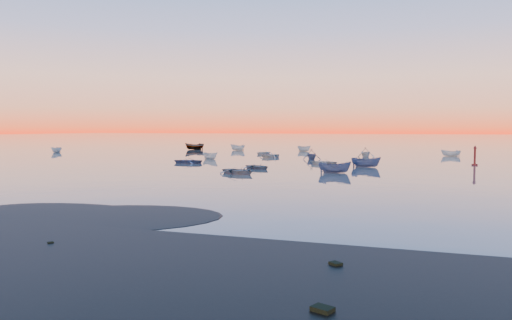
% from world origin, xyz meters
% --- Properties ---
extents(ground, '(600.00, 600.00, 0.00)m').
position_xyz_m(ground, '(0.00, 100.00, 0.00)').
color(ground, '#6C635A').
rests_on(ground, ground).
extents(mud_lobes, '(140.00, 6.00, 0.07)m').
position_xyz_m(mud_lobes, '(0.00, -1.00, 0.01)').
color(mud_lobes, black).
rests_on(mud_lobes, ground).
extents(moored_fleet, '(124.00, 58.00, 1.20)m').
position_xyz_m(moored_fleet, '(0.00, 53.00, 0.00)').
color(moored_fleet, silver).
rests_on(moored_fleet, ground).
extents(boat_near_left, '(3.49, 4.66, 1.08)m').
position_xyz_m(boat_near_left, '(-4.59, 27.28, 0.00)').
color(boat_near_left, slate).
rests_on(boat_near_left, ground).
extents(boat_near_center, '(1.79, 3.92, 1.33)m').
position_xyz_m(boat_near_center, '(7.71, 41.45, 0.00)').
color(boat_near_center, '#3E4E76').
rests_on(boat_near_center, ground).
extents(channel_marker, '(0.80, 0.80, 2.83)m').
position_xyz_m(channel_marker, '(21.40, 49.56, 1.12)').
color(channel_marker, '#490F10').
rests_on(channel_marker, ground).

